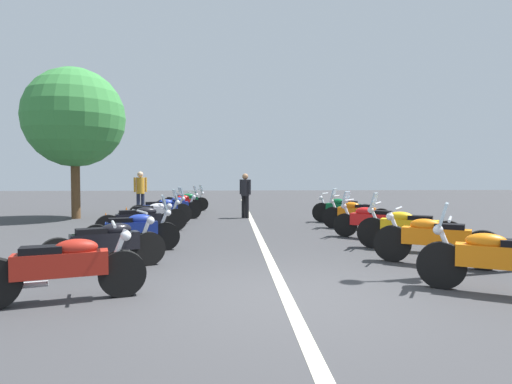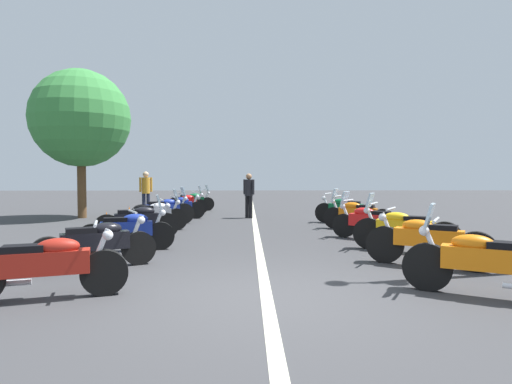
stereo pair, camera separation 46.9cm
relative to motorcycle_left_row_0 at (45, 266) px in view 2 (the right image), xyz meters
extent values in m
plane|color=#38383A|center=(0.07, -2.85, -0.45)|extent=(80.00, 80.00, 0.00)
cube|color=beige|center=(7.66, -2.85, -0.45)|extent=(30.44, 0.16, 0.01)
cylinder|color=black|center=(0.22, -0.68, -0.14)|extent=(0.32, 0.63, 0.61)
cube|color=maroon|center=(-0.01, 0.02, 0.04)|extent=(0.61, 1.15, 0.30)
ellipsoid|color=maroon|center=(0.05, -0.15, 0.24)|extent=(0.41, 0.57, 0.22)
cube|color=black|center=(-0.08, 0.23, 0.22)|extent=(0.40, 0.54, 0.12)
cylinder|color=silver|center=(0.20, -0.62, 0.16)|extent=(0.16, 0.30, 0.58)
cylinder|color=silver|center=(0.19, -0.58, 0.52)|extent=(0.60, 0.23, 0.04)
sphere|color=silver|center=(0.23, -0.73, 0.36)|extent=(0.14, 0.14, 0.14)
cylinder|color=silver|center=(0.03, 0.49, -0.23)|extent=(0.25, 0.55, 0.08)
cylinder|color=black|center=(2.16, -0.64, -0.15)|extent=(0.40, 0.60, 0.60)
cylinder|color=black|center=(1.51, 0.67, -0.15)|extent=(0.40, 0.60, 0.60)
cube|color=black|center=(1.83, 0.02, 0.03)|extent=(0.75, 1.12, 0.30)
ellipsoid|color=black|center=(1.91, -0.14, 0.23)|extent=(0.47, 0.58, 0.22)
cube|color=black|center=(1.74, 0.21, 0.21)|extent=(0.45, 0.55, 0.12)
cylinder|color=silver|center=(2.14, -0.58, 0.15)|extent=(0.19, 0.29, 0.58)
cylinder|color=silver|center=(2.12, -0.55, 0.51)|extent=(0.57, 0.31, 0.04)
sphere|color=silver|center=(2.19, -0.68, 0.35)|extent=(0.14, 0.14, 0.14)
cylinder|color=silver|center=(1.80, 0.49, -0.24)|extent=(0.32, 0.53, 0.08)
cylinder|color=black|center=(3.70, -0.71, -0.15)|extent=(0.28, 0.62, 0.60)
cylinder|color=black|center=(3.35, 0.64, -0.15)|extent=(0.28, 0.62, 0.60)
cube|color=navy|center=(3.52, -0.04, 0.03)|extent=(0.53, 1.09, 0.30)
ellipsoid|color=navy|center=(3.57, -0.21, 0.23)|extent=(0.38, 0.57, 0.22)
cube|color=black|center=(3.47, 0.18, 0.21)|extent=(0.37, 0.53, 0.12)
cylinder|color=silver|center=(3.68, -0.65, 0.15)|extent=(0.14, 0.30, 0.58)
cylinder|color=silver|center=(3.67, -0.61, 0.51)|extent=(0.61, 0.19, 0.04)
sphere|color=silver|center=(3.71, -0.76, 0.35)|extent=(0.14, 0.14, 0.14)
cylinder|color=silver|center=(3.60, 0.41, -0.24)|extent=(0.21, 0.55, 0.08)
cube|color=silver|center=(3.69, -0.69, 0.58)|extent=(0.38, 0.21, 0.32)
cylinder|color=black|center=(5.44, -0.49, -0.12)|extent=(0.34, 0.66, 0.65)
cylinder|color=black|center=(4.98, 0.87, -0.12)|extent=(0.34, 0.66, 0.65)
cube|color=black|center=(5.21, 0.19, 0.06)|extent=(0.61, 1.12, 0.30)
ellipsoid|color=black|center=(5.27, 0.02, 0.26)|extent=(0.41, 0.58, 0.22)
cube|color=black|center=(5.14, 0.40, 0.24)|extent=(0.40, 0.54, 0.12)
cylinder|color=silver|center=(5.42, -0.44, 0.18)|extent=(0.16, 0.30, 0.58)
cylinder|color=silver|center=(5.40, -0.40, 0.54)|extent=(0.60, 0.23, 0.04)
sphere|color=silver|center=(5.45, -0.54, 0.38)|extent=(0.14, 0.14, 0.14)
cylinder|color=silver|center=(5.24, 0.65, -0.22)|extent=(0.25, 0.55, 0.08)
cylinder|color=black|center=(6.98, -0.50, -0.13)|extent=(0.35, 0.65, 0.64)
cylinder|color=black|center=(6.51, 0.80, -0.13)|extent=(0.35, 0.65, 0.64)
cube|color=silver|center=(6.74, 0.15, 0.05)|extent=(0.62, 1.09, 0.30)
ellipsoid|color=silver|center=(6.81, -0.02, 0.25)|extent=(0.42, 0.58, 0.22)
cube|color=black|center=(6.67, 0.35, 0.23)|extent=(0.41, 0.54, 0.12)
cylinder|color=silver|center=(6.96, -0.45, 0.17)|extent=(0.16, 0.30, 0.58)
cylinder|color=silver|center=(6.95, -0.41, 0.53)|extent=(0.60, 0.25, 0.04)
sphere|color=silver|center=(7.00, -0.55, 0.37)|extent=(0.14, 0.14, 0.14)
cylinder|color=silver|center=(6.77, 0.60, -0.23)|extent=(0.26, 0.54, 0.08)
cube|color=silver|center=(6.97, -0.49, 0.60)|extent=(0.38, 0.24, 0.32)
cylinder|color=black|center=(8.69, -0.47, -0.11)|extent=(0.40, 0.68, 0.68)
cylinder|color=black|center=(8.14, 0.81, -0.11)|extent=(0.40, 0.68, 0.68)
cube|color=navy|center=(8.41, 0.17, 0.07)|extent=(0.68, 1.09, 0.30)
ellipsoid|color=navy|center=(8.48, 0.01, 0.27)|extent=(0.44, 0.58, 0.22)
cube|color=black|center=(8.33, 0.37, 0.25)|extent=(0.43, 0.54, 0.12)
cylinder|color=silver|center=(8.67, -0.42, 0.19)|extent=(0.18, 0.29, 0.58)
cylinder|color=silver|center=(8.65, -0.38, 0.55)|extent=(0.59, 0.28, 0.04)
sphere|color=silver|center=(8.71, -0.52, 0.39)|extent=(0.14, 0.14, 0.14)
cylinder|color=silver|center=(8.41, 0.63, -0.21)|extent=(0.29, 0.54, 0.08)
cube|color=silver|center=(8.68, -0.45, 0.62)|extent=(0.38, 0.25, 0.32)
cylinder|color=black|center=(10.28, -0.69, -0.13)|extent=(0.32, 0.64, 0.63)
cylinder|color=black|center=(9.87, 0.69, -0.13)|extent=(0.32, 0.64, 0.63)
cube|color=navy|center=(10.07, 0.00, 0.05)|extent=(0.58, 1.13, 0.30)
ellipsoid|color=navy|center=(10.13, -0.17, 0.25)|extent=(0.40, 0.57, 0.22)
cube|color=black|center=(10.01, 0.21, 0.23)|extent=(0.39, 0.53, 0.12)
cylinder|color=silver|center=(10.26, -0.63, 0.17)|extent=(0.15, 0.30, 0.58)
cylinder|color=silver|center=(10.25, -0.59, 0.53)|extent=(0.61, 0.22, 0.04)
sphere|color=silver|center=(10.30, -0.74, 0.37)|extent=(0.14, 0.14, 0.14)
cylinder|color=silver|center=(10.12, 0.46, -0.23)|extent=(0.24, 0.55, 0.08)
cylinder|color=black|center=(12.14, -0.64, -0.14)|extent=(0.29, 0.63, 0.62)
cylinder|color=black|center=(11.79, 0.71, -0.14)|extent=(0.29, 0.63, 0.62)
cube|color=red|center=(11.97, 0.03, 0.04)|extent=(0.53, 1.09, 0.30)
ellipsoid|color=red|center=(12.01, -0.14, 0.24)|extent=(0.38, 0.57, 0.22)
cube|color=black|center=(11.91, 0.25, 0.22)|extent=(0.37, 0.53, 0.12)
cylinder|color=silver|center=(12.12, -0.58, 0.16)|extent=(0.14, 0.30, 0.58)
cylinder|color=silver|center=(12.11, -0.54, 0.52)|extent=(0.61, 0.19, 0.04)
sphere|color=silver|center=(12.15, -0.68, 0.36)|extent=(0.14, 0.14, 0.14)
cylinder|color=silver|center=(12.04, 0.48, -0.23)|extent=(0.21, 0.55, 0.08)
cube|color=silver|center=(12.13, -0.62, 0.59)|extent=(0.38, 0.21, 0.32)
cylinder|color=black|center=(13.85, -0.76, -0.14)|extent=(0.31, 0.63, 0.62)
cylinder|color=black|center=(13.41, 0.69, -0.14)|extent=(0.31, 0.63, 0.62)
cube|color=#0C592D|center=(13.63, -0.04, 0.04)|extent=(0.60, 1.19, 0.30)
ellipsoid|color=#0C592D|center=(13.68, -0.21, 0.24)|extent=(0.40, 0.57, 0.22)
cube|color=black|center=(13.56, 0.17, 0.22)|extent=(0.39, 0.53, 0.12)
cylinder|color=silver|center=(13.83, -0.71, 0.16)|extent=(0.15, 0.30, 0.58)
cylinder|color=silver|center=(13.82, -0.67, 0.52)|extent=(0.60, 0.22, 0.04)
sphere|color=silver|center=(13.86, -0.81, 0.36)|extent=(0.14, 0.14, 0.14)
cylinder|color=silver|center=(13.67, 0.45, -0.23)|extent=(0.24, 0.55, 0.08)
cube|color=silver|center=(13.84, -0.75, 0.59)|extent=(0.38, 0.22, 0.32)
cylinder|color=black|center=(0.36, -5.10, -0.12)|extent=(0.45, 0.64, 0.66)
cube|color=orange|center=(0.00, -5.74, 0.06)|extent=(0.80, 1.11, 0.30)
ellipsoid|color=orange|center=(0.09, -5.58, 0.26)|extent=(0.48, 0.58, 0.22)
cube|color=black|center=(-0.11, -5.93, 0.24)|extent=(0.46, 0.55, 0.12)
cylinder|color=silver|center=(0.33, -5.15, 0.18)|extent=(0.20, 0.29, 0.58)
cylinder|color=silver|center=(0.31, -5.19, 0.54)|extent=(0.56, 0.34, 0.04)
sphere|color=silver|center=(0.39, -5.06, 0.38)|extent=(0.14, 0.14, 0.14)
cube|color=silver|center=(0.35, -5.12, 0.61)|extent=(0.37, 0.28, 0.32)
cylinder|color=black|center=(2.24, -5.12, -0.11)|extent=(0.48, 0.65, 0.68)
cylinder|color=black|center=(1.45, -6.39, -0.11)|extent=(0.48, 0.65, 0.68)
cube|color=orange|center=(1.85, -5.76, 0.07)|extent=(0.84, 1.11, 0.30)
ellipsoid|color=orange|center=(1.94, -5.60, 0.27)|extent=(0.50, 0.58, 0.22)
cube|color=black|center=(1.73, -5.94, 0.25)|extent=(0.47, 0.54, 0.12)
cylinder|color=silver|center=(2.21, -5.17, 0.19)|extent=(0.21, 0.28, 0.58)
cylinder|color=silver|center=(2.19, -5.21, 0.55)|extent=(0.55, 0.36, 0.04)
sphere|color=silver|center=(2.27, -5.08, 0.39)|extent=(0.14, 0.14, 0.14)
cylinder|color=silver|center=(1.46, -6.04, -0.21)|extent=(0.36, 0.51, 0.08)
cylinder|color=black|center=(3.71, -5.25, -0.11)|extent=(0.46, 0.66, 0.68)
cylinder|color=black|center=(2.94, -6.57, -0.11)|extent=(0.46, 0.66, 0.68)
cube|color=#EAB214|center=(3.32, -5.91, 0.07)|extent=(0.83, 1.14, 0.30)
ellipsoid|color=#EAB214|center=(3.41, -5.75, 0.27)|extent=(0.49, 0.58, 0.22)
cube|color=black|center=(3.21, -6.10, 0.25)|extent=(0.47, 0.55, 0.12)
cylinder|color=silver|center=(3.68, -5.30, 0.19)|extent=(0.21, 0.29, 0.58)
cylinder|color=silver|center=(3.66, -5.34, 0.55)|extent=(0.56, 0.35, 0.04)
sphere|color=silver|center=(3.73, -5.21, 0.39)|extent=(0.14, 0.14, 0.14)
cylinder|color=silver|center=(2.94, -6.21, -0.21)|extent=(0.35, 0.51, 0.08)
cube|color=silver|center=(3.70, -5.27, 0.62)|extent=(0.37, 0.29, 0.32)
cylinder|color=black|center=(5.44, -5.11, -0.14)|extent=(0.47, 0.58, 0.61)
cylinder|color=black|center=(4.60, -6.26, -0.14)|extent=(0.47, 0.58, 0.61)
cube|color=red|center=(5.02, -5.69, 0.04)|extent=(0.86, 1.04, 0.30)
ellipsoid|color=red|center=(5.12, -5.54, 0.24)|extent=(0.52, 0.57, 0.22)
cube|color=black|center=(4.89, -5.86, 0.22)|extent=(0.49, 0.54, 0.12)
cylinder|color=silver|center=(5.40, -5.16, 0.16)|extent=(0.23, 0.28, 0.58)
cylinder|color=silver|center=(5.38, -5.19, 0.52)|extent=(0.52, 0.40, 0.04)
sphere|color=silver|center=(5.47, -5.07, 0.36)|extent=(0.14, 0.14, 0.14)
cylinder|color=silver|center=(4.62, -5.93, -0.23)|extent=(0.39, 0.49, 0.08)
cube|color=silver|center=(5.43, -5.13, 0.59)|extent=(0.36, 0.31, 0.32)
cylinder|color=black|center=(7.27, -5.23, -0.12)|extent=(0.44, 0.63, 0.65)
cylinder|color=black|center=(6.57, -6.49, -0.12)|extent=(0.44, 0.63, 0.65)
cube|color=orange|center=(6.92, -5.86, 0.06)|extent=(0.78, 1.09, 0.30)
ellipsoid|color=orange|center=(7.01, -5.70, 0.26)|extent=(0.48, 0.58, 0.22)
cube|color=black|center=(6.82, -6.05, 0.24)|extent=(0.46, 0.55, 0.12)
cylinder|color=silver|center=(7.24, -5.28, 0.18)|extent=(0.20, 0.29, 0.58)
cylinder|color=silver|center=(7.22, -5.32, 0.54)|extent=(0.56, 0.34, 0.04)
sphere|color=silver|center=(7.30, -5.19, 0.38)|extent=(0.14, 0.14, 0.14)
cylinder|color=silver|center=(6.56, -6.15, -0.22)|extent=(0.34, 0.52, 0.08)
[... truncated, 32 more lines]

